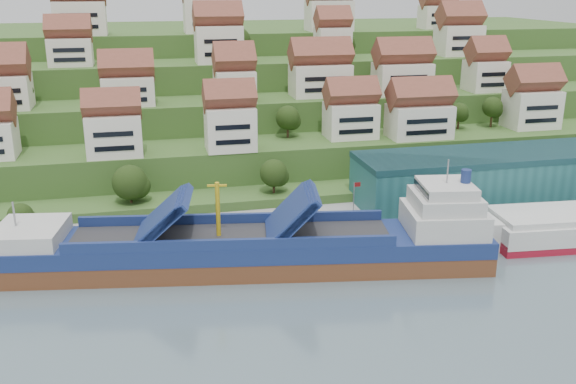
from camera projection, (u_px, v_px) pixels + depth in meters
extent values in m
plane|color=slate|center=(267.00, 268.00, 104.36)|extent=(300.00, 300.00, 0.00)
cube|color=gray|center=(354.00, 220.00, 122.22)|extent=(180.00, 14.00, 2.20)
cube|color=#2D4C1E|center=(208.00, 138.00, 183.36)|extent=(260.00, 128.00, 4.00)
cube|color=#2D4C1E|center=(206.00, 122.00, 186.91)|extent=(260.00, 118.00, 11.00)
cube|color=#2D4C1E|center=(202.00, 105.00, 193.23)|extent=(260.00, 102.00, 18.00)
cube|color=#2D4C1E|center=(199.00, 90.00, 199.55)|extent=(260.00, 86.00, 25.00)
cube|color=#2D4C1E|center=(196.00, 76.00, 206.96)|extent=(260.00, 68.00, 31.00)
cube|color=white|center=(114.00, 135.00, 127.87)|extent=(10.82, 7.03, 8.37)
cube|color=white|center=(230.00, 129.00, 132.48)|extent=(10.06, 7.62, 8.96)
cube|color=white|center=(351.00, 120.00, 143.36)|extent=(11.13, 7.73, 7.75)
cube|color=white|center=(419.00, 121.00, 143.46)|extent=(13.64, 8.26, 7.31)
cube|color=white|center=(532.00, 109.00, 153.29)|extent=(11.71, 8.31, 8.87)
cube|color=white|center=(9.00, 92.00, 139.14)|extent=(9.11, 8.98, 7.26)
cube|color=white|center=(128.00, 91.00, 143.27)|extent=(11.40, 7.90, 6.38)
cube|color=white|center=(235.00, 86.00, 147.35)|extent=(8.90, 8.56, 7.13)
cube|color=white|center=(320.00, 80.00, 154.62)|extent=(14.04, 8.36, 7.61)
cube|color=white|center=(402.00, 79.00, 157.30)|extent=(13.47, 8.18, 7.54)
cube|color=white|center=(485.00, 76.00, 162.13)|extent=(9.06, 8.04, 7.54)
cube|color=white|center=(71.00, 52.00, 154.45)|extent=(10.24, 7.30, 6.61)
cube|color=white|center=(219.00, 44.00, 159.73)|extent=(11.52, 7.79, 9.11)
cube|color=white|center=(333.00, 44.00, 167.11)|extent=(8.56, 7.14, 8.21)
cube|color=white|center=(459.00, 40.00, 176.78)|extent=(11.50, 8.47, 8.16)
cube|color=white|center=(80.00, 18.00, 167.57)|extent=(13.14, 7.51, 8.59)
cube|color=white|center=(206.00, 15.00, 176.11)|extent=(12.09, 8.15, 9.26)
cube|color=white|center=(329.00, 16.00, 183.90)|extent=(12.56, 8.73, 8.42)
cube|color=white|center=(437.00, 17.00, 192.84)|extent=(9.94, 7.05, 6.72)
ellipsoid|color=#263D14|center=(274.00, 173.00, 127.46)|extent=(5.55, 5.55, 5.55)
ellipsoid|color=#263D14|center=(130.00, 182.00, 121.62)|extent=(6.73, 6.73, 6.73)
ellipsoid|color=#263D14|center=(459.00, 112.00, 151.50)|extent=(4.42, 4.42, 4.42)
ellipsoid|color=#263D14|center=(492.00, 107.00, 153.09)|extent=(4.85, 4.85, 4.85)
ellipsoid|color=#263D14|center=(288.00, 118.00, 142.90)|extent=(5.40, 5.40, 5.40)
ellipsoid|color=#263D14|center=(386.00, 69.00, 161.67)|extent=(4.14, 4.14, 4.14)
ellipsoid|color=#263D14|center=(19.00, 87.00, 141.61)|extent=(5.28, 5.28, 5.28)
ellipsoid|color=#263D14|center=(238.00, 40.00, 164.38)|extent=(6.46, 6.46, 6.46)
ellipsoid|color=#263D14|center=(335.00, 36.00, 172.62)|extent=(5.07, 5.07, 5.07)
ellipsoid|color=#263D14|center=(346.00, 43.00, 171.88)|extent=(4.62, 4.62, 4.62)
ellipsoid|color=#263D14|center=(20.00, 216.00, 111.63)|extent=(4.53, 4.53, 4.53)
cube|color=#256264|center=(503.00, 176.00, 129.09)|extent=(60.00, 15.00, 10.00)
cylinder|color=gray|center=(354.00, 204.00, 115.58)|extent=(0.16, 0.16, 8.00)
cube|color=maroon|center=(357.00, 185.00, 114.59)|extent=(1.20, 0.05, 0.80)
cube|color=brown|center=(245.00, 262.00, 103.89)|extent=(79.77, 24.86, 5.05)
cube|color=navy|center=(244.00, 243.00, 102.86)|extent=(79.79, 24.98, 2.63)
cube|color=beige|center=(30.00, 234.00, 100.02)|extent=(11.86, 13.02, 2.63)
cube|color=#262628|center=(232.00, 236.00, 102.32)|extent=(51.55, 18.44, 0.30)
cube|color=navy|center=(160.00, 217.00, 100.57)|extent=(9.30, 12.25, 6.99)
cube|color=navy|center=(288.00, 214.00, 101.82)|extent=(8.92, 12.19, 7.39)
cylinder|color=gold|center=(218.00, 210.00, 100.82)|extent=(0.81, 0.81, 9.10)
cube|color=beige|center=(444.00, 220.00, 103.84)|extent=(13.85, 13.35, 4.04)
cube|color=beige|center=(445.00, 201.00, 102.84)|extent=(11.66, 11.83, 2.53)
cube|color=beige|center=(446.00, 188.00, 102.18)|extent=(9.47, 10.30, 1.82)
cylinder|color=navy|center=(466.00, 176.00, 101.77)|extent=(1.86, 1.86, 2.22)
cube|color=maroon|center=(576.00, 237.00, 115.04)|extent=(32.85, 14.36, 2.77)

